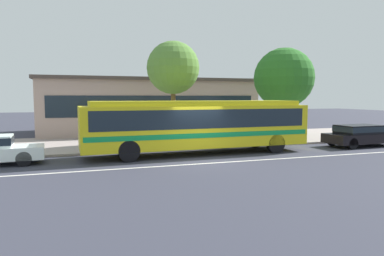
% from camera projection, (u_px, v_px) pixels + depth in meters
% --- Properties ---
extents(ground_plane, '(120.00, 120.00, 0.00)m').
position_uv_depth(ground_plane, '(202.00, 160.00, 16.42)').
color(ground_plane, '#343542').
extents(sidewalk_slab, '(60.00, 8.00, 0.12)m').
position_uv_depth(sidewalk_slab, '(165.00, 141.00, 23.19)').
color(sidewalk_slab, '#9F918B').
rests_on(sidewalk_slab, ground_plane).
extents(lane_stripe_center, '(56.00, 0.16, 0.01)m').
position_uv_depth(lane_stripe_center, '(208.00, 163.00, 15.66)').
color(lane_stripe_center, silver).
rests_on(lane_stripe_center, ground_plane).
extents(transit_bus, '(11.80, 2.71, 2.76)m').
position_uv_depth(transit_bus, '(198.00, 123.00, 18.14)').
color(transit_bus, gold).
rests_on(transit_bus, ground_plane).
extents(sedan_far_ahead, '(4.59, 1.97, 1.29)m').
position_uv_depth(sedan_far_ahead, '(361.00, 134.00, 21.05)').
color(sedan_far_ahead, black).
rests_on(sedan_far_ahead, ground_plane).
extents(pedestrian_waiting_near_sign, '(0.37, 0.37, 1.71)m').
position_uv_depth(pedestrian_waiting_near_sign, '(121.00, 132.00, 18.67)').
color(pedestrian_waiting_near_sign, '#786B5A').
rests_on(pedestrian_waiting_near_sign, sidewalk_slab).
extents(street_tree_near_stop, '(3.24, 3.24, 6.25)m').
position_uv_depth(street_tree_near_stop, '(173.00, 68.00, 21.52)').
color(street_tree_near_stop, brown).
rests_on(street_tree_near_stop, sidewalk_slab).
extents(street_tree_mid_block, '(4.18, 4.18, 6.26)m').
position_uv_depth(street_tree_mid_block, '(284.00, 78.00, 24.56)').
color(street_tree_mid_block, brown).
rests_on(street_tree_mid_block, sidewalk_slab).
extents(station_building, '(17.12, 9.13, 4.43)m').
position_uv_depth(station_building, '(146.00, 106.00, 30.00)').
color(station_building, tan).
rests_on(station_building, ground_plane).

